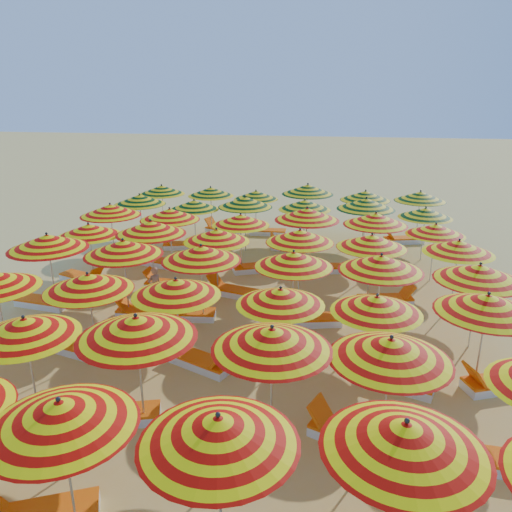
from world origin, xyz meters
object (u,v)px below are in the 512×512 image
object	(u,v)px
umbrella_17	(487,304)
umbrella_18	(48,242)
umbrella_28	(372,241)
lounger_27	(222,230)
umbrella_47	(420,196)
lounger_22	(158,262)
umbrella_46	(365,196)
umbrella_14	(176,288)
umbrella_13	(88,282)
umbrella_26	(216,236)
umbrella_36	(140,200)
lounger_25	(182,245)
umbrella_45	(308,189)
umbrella_32	(241,220)
lounger_17	(83,278)
umbrella_33	(307,214)
umbrella_34	(376,219)
umbrella_44	(256,195)
umbrella_25	(151,228)
umbrella_41	(425,213)
umbrella_21	(294,259)
umbrella_42	(162,190)
lounger_16	(310,320)
lounger_11	(394,380)
umbrella_43	(211,192)
umbrella_30	(110,210)
umbrella_2	(60,414)
umbrella_16	(377,304)
umbrella_39	(305,205)
umbrella_31	(170,214)
umbrella_19	(123,248)
lounger_18	(169,285)
umbrella_3	(218,430)
umbrella_10	(391,349)
beachgoer_a	(155,286)
lounger_14	(144,312)
lounger_10	(201,361)
lounger_19	(232,291)
lounger_23	(254,268)
lounger_20	(387,300)
lounger_24	(319,268)
umbrella_8	(136,327)
umbrella_40	(366,204)
lounger_29	(403,240)
lounger_9	(76,347)
umbrella_15	(280,297)
umbrella_20	(201,253)
umbrella_24	(89,230)
umbrella_9	(272,339)
lounger_28	(267,232)
umbrella_27	(300,236)
lounger_26	(290,246)
umbrella_38	(245,202)
umbrella_23	(479,273)

from	to	relation	value
umbrella_17	umbrella_18	world-z (taller)	umbrella_18
umbrella_28	lounger_27	size ratio (longest dim) A/B	1.59
umbrella_47	lounger_22	bearing A→B (deg)	-154.58
umbrella_46	umbrella_14	bearing A→B (deg)	-113.16
umbrella_13	umbrella_26	world-z (taller)	umbrella_13
umbrella_36	lounger_25	size ratio (longest dim) A/B	1.50
umbrella_45	umbrella_32	bearing A→B (deg)	-112.34
umbrella_13	umbrella_18	world-z (taller)	umbrella_18
umbrella_28	umbrella_45	xyz separation A→B (m)	(-2.47, 7.31, 0.15)
umbrella_18	lounger_17	size ratio (longest dim) A/B	1.60
umbrella_33	umbrella_34	distance (m)	2.44
umbrella_13	umbrella_44	bearing A→B (deg)	79.36
umbrella_25	umbrella_41	distance (m)	10.54
umbrella_21	umbrella_42	world-z (taller)	umbrella_21
lounger_16	lounger_11	bearing A→B (deg)	113.08
umbrella_43	umbrella_17	bearing A→B (deg)	-51.80
umbrella_30	lounger_16	distance (m)	9.16
umbrella_2	umbrella_16	bearing A→B (deg)	46.59
umbrella_16	umbrella_39	size ratio (longest dim) A/B	1.03
umbrella_31	umbrella_45	world-z (taller)	umbrella_45
umbrella_19	umbrella_45	xyz separation A→B (m)	(4.74, 9.48, 0.04)
umbrella_30	lounger_18	size ratio (longest dim) A/B	1.52
umbrella_3	lounger_11	size ratio (longest dim) A/B	1.32
umbrella_10	beachgoer_a	bearing A→B (deg)	139.53
umbrella_36	lounger_14	xyz separation A→B (m)	(2.74, -6.84, -1.90)
umbrella_31	lounger_10	world-z (taller)	umbrella_31
lounger_19	lounger_23	distance (m)	2.39
lounger_20	lounger_24	xyz separation A→B (m)	(-2.27, 2.66, 0.00)
umbrella_8	umbrella_47	distance (m)	15.93
umbrella_40	umbrella_32	bearing A→B (deg)	-150.42
lounger_29	lounger_18	bearing A→B (deg)	23.78
umbrella_14	umbrella_34	world-z (taller)	umbrella_34
umbrella_16	lounger_29	distance (m)	11.78
umbrella_42	umbrella_44	size ratio (longest dim) A/B	0.97
lounger_9	lounger_16	bearing A→B (deg)	-140.63
umbrella_15	lounger_9	distance (m)	5.61
umbrella_36	lounger_23	world-z (taller)	umbrella_36
umbrella_20	umbrella_24	distance (m)	5.07
umbrella_9	umbrella_16	bearing A→B (deg)	49.21
umbrella_32	lounger_28	world-z (taller)	umbrella_32
umbrella_14	umbrella_27	bearing A→B (deg)	61.17
umbrella_33	lounger_17	bearing A→B (deg)	-162.79
lounger_23	lounger_26	xyz separation A→B (m)	(1.04, 2.94, 0.00)
umbrella_21	umbrella_26	bearing A→B (deg)	142.55
lounger_20	lounger_27	size ratio (longest dim) A/B	1.00
umbrella_16	lounger_14	world-z (taller)	umbrella_16
umbrella_18	umbrella_38	bearing A→B (deg)	55.18
lounger_26	lounger_28	bearing A→B (deg)	-64.93
umbrella_23	lounger_29	xyz separation A→B (m)	(-0.68, 9.46, -1.95)
umbrella_23	lounger_19	xyz separation A→B (m)	(-6.96, 2.40, -1.95)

